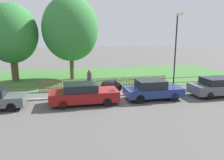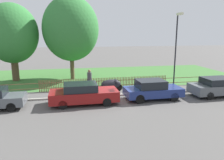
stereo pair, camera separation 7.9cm
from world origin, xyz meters
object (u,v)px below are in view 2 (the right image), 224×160
parked_car_black_saloon (83,94)px  parked_car_red_compact (219,87)px  pedestrian_near_fence (90,79)px  tree_behind_motorcycle (71,29)px  parked_car_navy_estate (152,89)px  street_lamp (177,44)px  tree_nearest_kerb (12,34)px  covered_motorcycle (112,84)px

parked_car_black_saloon → parked_car_red_compact: (10.33, 0.05, -0.01)m
pedestrian_near_fence → parked_car_black_saloon: bearing=-178.8°
tree_behind_motorcycle → parked_car_black_saloon: bearing=-85.9°
parked_car_navy_estate → street_lamp: size_ratio=0.66×
tree_nearest_kerb → pedestrian_near_fence: tree_nearest_kerb is taller
parked_car_black_saloon → tree_behind_motorcycle: size_ratio=0.55×
covered_motorcycle → pedestrian_near_fence: 1.89m
tree_behind_motorcycle → street_lamp: tree_behind_motorcycle is taller
parked_car_red_compact → tree_behind_motorcycle: (-10.94, 8.40, 4.41)m
covered_motorcycle → tree_behind_motorcycle: size_ratio=0.22×
parked_car_black_saloon → parked_car_navy_estate: bearing=1.3°
parked_car_navy_estate → parked_car_red_compact: bearing=-2.1°
parked_car_red_compact → tree_behind_motorcycle: size_ratio=0.54×
covered_motorcycle → tree_nearest_kerb: bearing=144.3°
parked_car_black_saloon → covered_motorcycle: 3.70m
parked_car_black_saloon → street_lamp: bearing=14.1°
covered_motorcycle → pedestrian_near_fence: bearing=158.8°
parked_car_black_saloon → covered_motorcycle: parked_car_black_saloon is taller
parked_car_navy_estate → tree_nearest_kerb: tree_nearest_kerb is taller
tree_nearest_kerb → parked_car_black_saloon: bearing=-54.4°
parked_car_black_saloon → pedestrian_near_fence: bearing=77.2°
tree_behind_motorcycle → street_lamp: (8.23, -6.43, -1.24)m
parked_car_black_saloon → tree_behind_motorcycle: (-0.61, 8.44, 4.40)m
parked_car_navy_estate → parked_car_black_saloon: bearing=-178.9°
parked_car_navy_estate → street_lamp: 4.51m
parked_car_black_saloon → covered_motorcycle: size_ratio=2.45×
parked_car_black_saloon → tree_nearest_kerb: 11.45m
parked_car_black_saloon → pedestrian_near_fence: size_ratio=2.57×
parked_car_navy_estate → street_lamp: bearing=34.3°
tree_behind_motorcycle → pedestrian_near_fence: tree_behind_motorcycle is taller
covered_motorcycle → tree_behind_motorcycle: (-3.08, 5.69, 4.49)m
street_lamp → tree_nearest_kerb: bearing=154.1°
parked_car_navy_estate → street_lamp: (2.62, 1.84, 3.17)m
parked_car_navy_estate → covered_motorcycle: size_ratio=2.21×
parked_car_red_compact → parked_car_black_saloon: bearing=179.1°
parked_car_black_saloon → parked_car_navy_estate: parked_car_black_saloon is taller
parked_car_navy_estate → tree_nearest_kerb: size_ratio=0.55×
parked_car_red_compact → tree_nearest_kerb: size_ratio=0.59×
parked_car_red_compact → pedestrian_near_fence: pedestrian_near_fence is taller
parked_car_navy_estate → covered_motorcycle: bearing=133.7°
covered_motorcycle → tree_nearest_kerb: tree_nearest_kerb is taller
pedestrian_near_fence → covered_motorcycle: bearing=-96.6°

